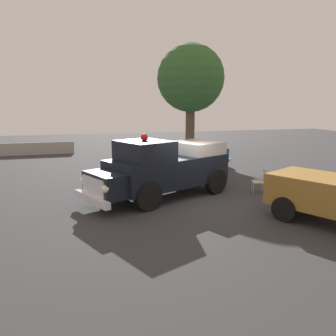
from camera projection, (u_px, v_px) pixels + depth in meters
ground_plane at (186, 198)px, 13.19m from camera, size 60.00×60.00×0.00m
vintage_fire_truck at (163, 168)px, 13.16m from camera, size 6.31×4.48×2.59m
classic_hot_rod at (191, 154)px, 19.63m from camera, size 4.45×2.11×1.46m
lawn_chair_near_truck at (184, 166)px, 16.71m from camera, size 0.64×0.64×1.02m
lawn_chair_by_car at (261, 179)px, 13.92m from camera, size 0.64×0.64×1.02m
lawn_chair_spare at (121, 165)px, 17.12m from camera, size 0.59×0.59×1.02m
spectator_seated at (184, 165)px, 16.56m from camera, size 0.54×0.63×1.29m
oak_tree_left at (191, 79)px, 22.97m from camera, size 4.66×4.66×7.75m
background_fence at (8, 150)px, 23.71m from camera, size 9.14×0.12×0.90m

